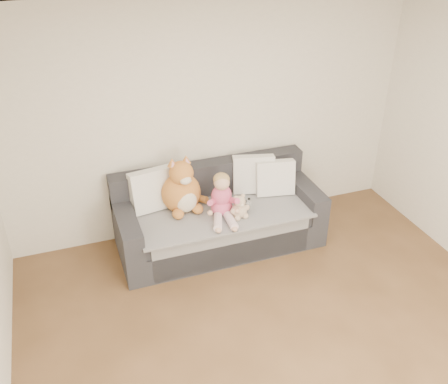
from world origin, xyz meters
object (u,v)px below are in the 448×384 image
plush_cat (182,190)px  teddy_bear (240,208)px  sippy_cup (237,212)px  sofa (218,218)px  toddler (222,199)px

plush_cat → teddy_bear: (0.51, -0.36, -0.12)m
sippy_cup → sofa: bearing=113.8°
sippy_cup → teddy_bear: bearing=-49.7°
plush_cat → sippy_cup: (0.50, -0.34, -0.18)m
sofa → teddy_bear: (0.14, -0.29, 0.27)m
toddler → sippy_cup: toddler is taller
sofa → teddy_bear: sofa is taller
plush_cat → teddy_bear: plush_cat is taller
plush_cat → teddy_bear: size_ratio=2.34×
sofa → toddler: size_ratio=4.46×
sofa → sippy_cup: 0.37m
sofa → plush_cat: size_ratio=3.44×
sofa → toddler: bearing=-96.8°
toddler → teddy_bear: bearing=-18.6°
toddler → sofa: bearing=94.7°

